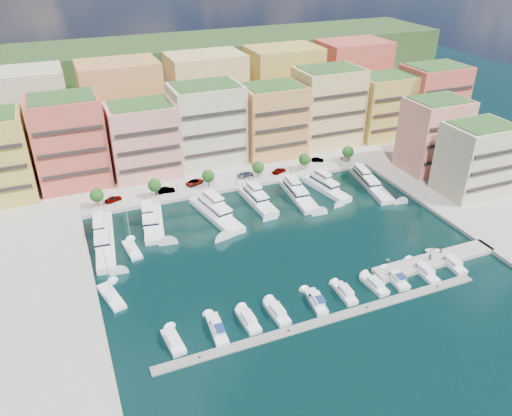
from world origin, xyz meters
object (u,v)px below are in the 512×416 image
object	(u,v)px
yacht_3	(257,199)
yacht_2	(215,211)
lamppost_1	(177,188)
yacht_1	(153,221)
cruiser_2	(248,321)
tree_2	(208,176)
cruiser_1	(217,329)
car_2	(195,182)
tender_1	(388,259)
tree_5	(348,152)
sailboat_1	(111,297)
lamppost_2	(236,177)
tender_2	(433,251)
car_5	(317,160)
cruiser_5	(345,293)
car_4	(279,170)
car_0	(113,199)
lamppost_4	(341,159)
person_0	(430,257)
person_1	(441,250)
yacht_6	(369,182)
cruiser_4	(316,301)
cruiser_3	(277,312)
tree_1	(154,185)
yacht_0	(104,237)
tree_3	(258,167)
sailboat_2	(132,250)
cruiser_8	(424,271)
cruiser_7	(396,279)
tree_0	(97,195)
cruiser_9	(451,263)
yacht_4	(298,193)
lamppost_0	(113,199)
car_3	(245,174)
cruiser_0	(173,342)
yacht_5	(325,186)
tree_4	(305,159)

from	to	relation	value
yacht_3	yacht_2	bearing A→B (deg)	-170.49
lamppost_1	yacht_1	xyz separation A→B (m)	(-9.75, -11.02, -2.73)
cruiser_2	tree_2	bearing A→B (deg)	79.99
cruiser_1	car_2	xyz separation A→B (m)	(13.60, 61.62, 1.23)
cruiser_1	tender_1	xyz separation A→B (m)	(44.84, 7.18, -0.17)
tree_5	sailboat_1	world-z (taller)	sailboat_1
tree_2	lamppost_2	size ratio (longest dim) A/B	1.35
tender_2	cruiser_2	bearing A→B (deg)	107.49
tender_1	car_5	bearing A→B (deg)	-31.35
tree_5	cruiser_5	world-z (taller)	tree_5
car_4	car_0	bearing A→B (deg)	70.15
yacht_3	lamppost_2	bearing A→B (deg)	103.26
lamppost_4	tender_2	size ratio (longest dim) A/B	1.02
person_0	person_1	bearing A→B (deg)	-117.38
yacht_6	cruiser_4	xyz separation A→B (m)	(-41.27, -42.71, -0.64)
cruiser_5	sailboat_1	bearing A→B (deg)	158.69
cruiser_3	car_2	size ratio (longest dim) A/B	1.39
tree_1	person_0	distance (m)	76.35
car_5	person_1	size ratio (longest dim) A/B	2.17
yacht_0	yacht_2	distance (m)	29.82
tree_3	car_4	bearing A→B (deg)	8.38
sailboat_2	tender_2	distance (m)	73.19
yacht_2	cruiser_8	size ratio (longest dim) A/B	2.47
cruiser_5	sailboat_2	distance (m)	51.98
tree_1	cruiser_7	distance (m)	71.36
car_5	car_4	bearing A→B (deg)	125.56
tree_0	car_5	size ratio (longest dim) A/B	1.39
cruiser_9	yacht_3	bearing A→B (deg)	123.63
yacht_4	cruiser_7	bearing A→B (deg)	-86.86
tree_2	tree_5	bearing A→B (deg)	0.00
tree_0	lamppost_0	size ratio (longest dim) A/B	1.35
yacht_4	car_3	size ratio (longest dim) A/B	3.79
car_4	lamppost_0	bearing A→B (deg)	74.71
cruiser_1	yacht_6	bearing A→B (deg)	34.10
cruiser_0	car_2	size ratio (longest dim) A/B	1.32
tree_0	yacht_3	size ratio (longest dim) A/B	0.32
yacht_5	sailboat_1	world-z (taller)	sailboat_1
yacht_0	cruiser_7	bearing A→B (deg)	-35.56
sailboat_2	person_1	size ratio (longest dim) A/B	7.05
tree_0	yacht_6	xyz separation A→B (m)	(78.30, -15.39, -3.53)
lamppost_0	car_3	size ratio (longest dim) A/B	0.77
lamppost_4	tender_2	bearing A→B (deg)	-94.12
car_5	yacht_3	bearing A→B (deg)	144.44
tree_4	yacht_6	xyz separation A→B (m)	(14.30, -15.39, -3.53)
yacht_1	yacht_4	bearing A→B (deg)	-0.75
tree_2	tender_1	bearing A→B (deg)	-61.18
lamppost_2	cruiser_9	distance (m)	64.75
car_2	cruiser_5	bearing A→B (deg)	173.66
cruiser_4	cruiser_7	bearing A→B (deg)	0.02
car_5	person_1	world-z (taller)	person_1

